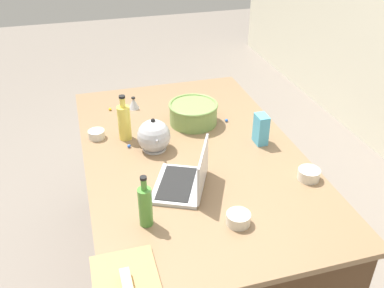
# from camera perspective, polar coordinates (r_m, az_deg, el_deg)

# --- Properties ---
(ground_plane) EXTENTS (12.00, 12.00, 0.00)m
(ground_plane) POSITION_cam_1_polar(r_m,az_deg,el_deg) (2.89, 0.00, -16.21)
(ground_plane) COLOR slate
(island_counter) EXTENTS (1.83, 1.13, 0.90)m
(island_counter) POSITION_cam_1_polar(r_m,az_deg,el_deg) (2.58, 0.00, -9.47)
(island_counter) COLOR #4C331E
(island_counter) RESTS_ON ground
(laptop) EXTENTS (0.37, 0.34, 0.22)m
(laptop) POSITION_cam_1_polar(r_m,az_deg,el_deg) (2.02, -0.72, -4.75)
(laptop) COLOR #B7B7BC
(laptop) RESTS_ON island_counter
(mixing_bowl_large) EXTENTS (0.29, 0.29, 0.13)m
(mixing_bowl_large) POSITION_cam_1_polar(r_m,az_deg,el_deg) (2.55, 0.18, 4.17)
(mixing_bowl_large) COLOR #72934C
(mixing_bowl_large) RESTS_ON island_counter
(bottle_olive) EXTENTS (0.06, 0.06, 0.25)m
(bottle_olive) POSITION_cam_1_polar(r_m,az_deg,el_deg) (1.80, -6.23, -8.13)
(bottle_olive) COLOR #4C8C38
(bottle_olive) RESTS_ON island_counter
(bottle_oil) EXTENTS (0.07, 0.07, 0.26)m
(bottle_oil) POSITION_cam_1_polar(r_m,az_deg,el_deg) (2.40, -8.99, 2.95)
(bottle_oil) COLOR #DBC64C
(bottle_oil) RESTS_ON island_counter
(kettle) EXTENTS (0.21, 0.18, 0.20)m
(kettle) POSITION_cam_1_polar(r_m,az_deg,el_deg) (2.30, -5.09, 1.02)
(kettle) COLOR #ADADB2
(kettle) RESTS_ON island_counter
(cutting_board) EXTENTS (0.29, 0.24, 0.02)m
(cutting_board) POSITION_cam_1_polar(r_m,az_deg,el_deg) (1.65, -8.79, -17.49)
(cutting_board) COLOR #AD7F4C
(cutting_board) RESTS_ON island_counter
(butter_stick_left) EXTENTS (0.11, 0.04, 0.04)m
(butter_stick_left) POSITION_cam_1_polar(r_m,az_deg,el_deg) (1.61, -8.68, -17.77)
(butter_stick_left) COLOR #F4E58C
(butter_stick_left) RESTS_ON cutting_board
(ramekin_small) EXTENTS (0.11, 0.11, 0.05)m
(ramekin_small) POSITION_cam_1_polar(r_m,az_deg,el_deg) (2.17, 15.26, -3.90)
(ramekin_small) COLOR beige
(ramekin_small) RESTS_ON island_counter
(ramekin_medium) EXTENTS (0.10, 0.10, 0.05)m
(ramekin_medium) POSITION_cam_1_polar(r_m,az_deg,el_deg) (1.85, 6.18, -9.84)
(ramekin_medium) COLOR beige
(ramekin_medium) RESTS_ON island_counter
(ramekin_wide) EXTENTS (0.09, 0.09, 0.05)m
(ramekin_wide) POSITION_cam_1_polar(r_m,az_deg,el_deg) (2.48, -12.57, 1.27)
(ramekin_wide) COLOR beige
(ramekin_wide) RESTS_ON island_counter
(kitchen_timer) EXTENTS (0.07, 0.07, 0.08)m
(kitchen_timer) POSITION_cam_1_polar(r_m,az_deg,el_deg) (2.76, -7.76, 5.40)
(kitchen_timer) COLOR #B2B2B7
(kitchen_timer) RESTS_ON island_counter
(candy_bag) EXTENTS (0.09, 0.06, 0.17)m
(candy_bag) POSITION_cam_1_polar(r_m,az_deg,el_deg) (2.37, 9.15, 1.96)
(candy_bag) COLOR #4CA5CC
(candy_bag) RESTS_ON island_counter
(candy_0) EXTENTS (0.02, 0.02, 0.02)m
(candy_0) POSITION_cam_1_polar(r_m,az_deg,el_deg) (2.36, -8.37, -0.28)
(candy_0) COLOR blue
(candy_0) RESTS_ON island_counter
(candy_1) EXTENTS (0.02, 0.02, 0.02)m
(candy_1) POSITION_cam_1_polar(r_m,az_deg,el_deg) (2.77, -10.84, 4.57)
(candy_1) COLOR yellow
(candy_1) RESTS_ON island_counter
(candy_2) EXTENTS (0.02, 0.02, 0.02)m
(candy_2) POSITION_cam_1_polar(r_m,az_deg,el_deg) (2.60, 4.60, 3.15)
(candy_2) COLOR blue
(candy_2) RESTS_ON island_counter
(candy_3) EXTENTS (0.02, 0.02, 0.02)m
(candy_3) POSITION_cam_1_polar(r_m,az_deg,el_deg) (2.15, -3.04, -3.59)
(candy_3) COLOR orange
(candy_3) RESTS_ON island_counter
(candy_4) EXTENTS (0.02, 0.02, 0.02)m
(candy_4) POSITION_cam_1_polar(r_m,az_deg,el_deg) (2.01, -4.70, -6.48)
(candy_4) COLOR #CC3399
(candy_4) RESTS_ON island_counter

